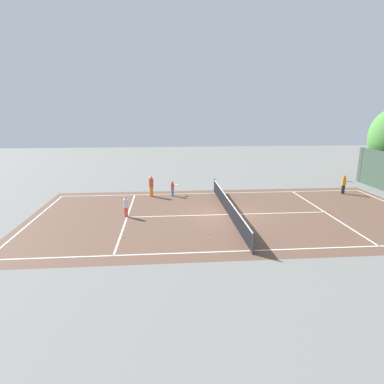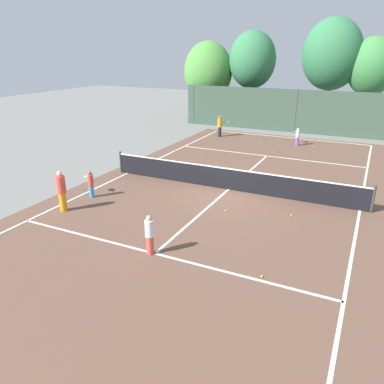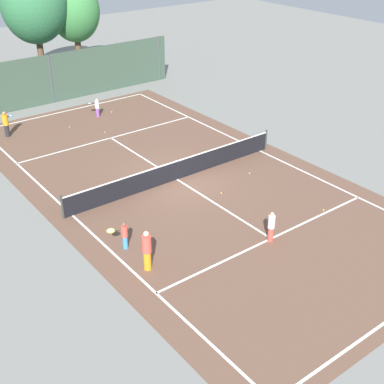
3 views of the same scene
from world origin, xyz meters
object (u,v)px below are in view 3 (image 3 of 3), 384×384
(tennis_ball_3, at_px, (105,132))
(tennis_ball_5, at_px, (112,112))
(player_4, at_px, (147,250))
(tennis_ball_1, at_px, (70,127))
(player_0, at_px, (97,107))
(player_3, at_px, (124,235))
(tennis_ball_4, at_px, (323,210))
(tennis_ball_2, at_px, (221,193))
(player_2, at_px, (6,124))
(player_1, at_px, (271,226))
(tennis_ball_0, at_px, (249,173))

(tennis_ball_3, height_order, tennis_ball_5, same)
(player_4, xyz_separation_m, tennis_ball_1, (3.80, 14.35, -0.80))
(tennis_ball_1, bearing_deg, player_4, -104.83)
(player_0, height_order, tennis_ball_3, player_0)
(player_3, distance_m, tennis_ball_4, 8.78)
(player_0, relative_size, tennis_ball_2, 17.68)
(player_0, height_order, player_2, player_2)
(player_4, distance_m, tennis_ball_2, 6.41)
(tennis_ball_1, relative_size, tennis_ball_4, 1.00)
(player_4, relative_size, tennis_ball_3, 24.63)
(player_2, bearing_deg, tennis_ball_3, -31.83)
(player_1, bearing_deg, tennis_ball_4, 3.97)
(player_3, height_order, tennis_ball_0, player_3)
(player_4, bearing_deg, player_0, 68.14)
(tennis_ball_0, distance_m, tennis_ball_1, 11.79)
(tennis_ball_4, bearing_deg, tennis_ball_3, 103.47)
(player_1, distance_m, tennis_ball_4, 3.54)
(player_1, height_order, player_2, player_2)
(tennis_ball_2, relative_size, tennis_ball_3, 1.00)
(player_1, bearing_deg, player_2, 104.88)
(player_0, bearing_deg, player_1, -94.06)
(tennis_ball_1, bearing_deg, player_3, -106.61)
(player_0, relative_size, player_3, 1.01)
(player_0, height_order, tennis_ball_5, player_0)
(tennis_ball_3, relative_size, tennis_ball_4, 1.00)
(player_4, height_order, tennis_ball_3, player_4)
(player_0, bearing_deg, tennis_ball_3, -109.55)
(player_3, distance_m, tennis_ball_5, 15.18)
(player_2, relative_size, tennis_ball_4, 22.65)
(tennis_ball_1, xyz_separation_m, tennis_ball_5, (3.27, 0.72, 0.00))
(tennis_ball_1, distance_m, tennis_ball_2, 11.82)
(player_0, xyz_separation_m, tennis_ball_0, (2.16, -11.58, -0.58))
(tennis_ball_0, xyz_separation_m, tennis_ball_1, (-4.36, 10.96, 0.00))
(tennis_ball_1, relative_size, tennis_ball_3, 1.00)
(player_2, bearing_deg, player_3, -91.73)
(player_1, xyz_separation_m, player_2, (-4.42, 16.64, 0.11))
(tennis_ball_3, bearing_deg, player_3, -115.32)
(player_1, distance_m, tennis_ball_5, 16.62)
(player_4, distance_m, tennis_ball_1, 14.87)
(player_0, distance_m, player_1, 16.40)
(player_4, bearing_deg, tennis_ball_2, 25.06)
(player_1, xyz_separation_m, tennis_ball_3, (0.24, 13.75, -0.63))
(tennis_ball_3, relative_size, tennis_ball_5, 1.00)
(tennis_ball_0, relative_size, tennis_ball_5, 1.00)
(player_2, height_order, tennis_ball_0, player_2)
(tennis_ball_4, bearing_deg, player_2, 115.70)
(tennis_ball_2, bearing_deg, player_3, -169.68)
(player_0, bearing_deg, tennis_ball_0, -79.45)
(player_4, bearing_deg, player_2, 88.42)
(player_0, xyz_separation_m, player_3, (-6.00, -13.32, -0.01))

